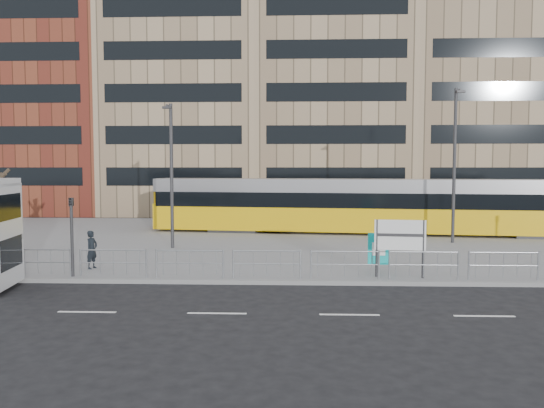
{
  "coord_description": "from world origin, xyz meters",
  "views": [
    {
      "loc": [
        0.26,
        -19.71,
        4.43
      ],
      "look_at": [
        -0.7,
        6.0,
        2.63
      ],
      "focal_mm": 35.0,
      "sensor_mm": 36.0,
      "label": 1
    }
  ],
  "objects_px": {
    "ad_panel": "(379,249)",
    "lamp_post_west": "(171,169)",
    "lamp_post_east": "(455,159)",
    "tram": "(380,206)",
    "station_sign": "(400,238)",
    "pedestrian": "(92,250)",
    "traffic_light_west": "(72,226)"
  },
  "relations": [
    {
      "from": "ad_panel",
      "to": "lamp_post_west",
      "type": "height_order",
      "value": "lamp_post_west"
    },
    {
      "from": "ad_panel",
      "to": "lamp_post_east",
      "type": "distance_m",
      "value": 10.99
    },
    {
      "from": "tram",
      "to": "ad_panel",
      "type": "relative_size",
      "value": 18.5
    },
    {
      "from": "station_sign",
      "to": "pedestrian",
      "type": "xyz_separation_m",
      "value": [
        -12.61,
        1.31,
        -0.75
      ]
    },
    {
      "from": "tram",
      "to": "pedestrian",
      "type": "relative_size",
      "value": 18.55
    },
    {
      "from": "station_sign",
      "to": "ad_panel",
      "type": "xyz_separation_m",
      "value": [
        -0.66,
        0.94,
        -0.61
      ]
    },
    {
      "from": "lamp_post_east",
      "to": "traffic_light_west",
      "type": "bearing_deg",
      "value": -150.74
    },
    {
      "from": "ad_panel",
      "to": "station_sign",
      "type": "bearing_deg",
      "value": -56.56
    },
    {
      "from": "station_sign",
      "to": "ad_panel",
      "type": "relative_size",
      "value": 1.39
    },
    {
      "from": "ad_panel",
      "to": "lamp_post_east",
      "type": "xyz_separation_m",
      "value": [
        5.6,
        8.68,
        3.76
      ]
    },
    {
      "from": "station_sign",
      "to": "lamp_post_west",
      "type": "relative_size",
      "value": 0.3
    },
    {
      "from": "traffic_light_west",
      "to": "lamp_post_east",
      "type": "distance_m",
      "value": 20.47
    },
    {
      "from": "station_sign",
      "to": "lamp_post_west",
      "type": "height_order",
      "value": "lamp_post_west"
    },
    {
      "from": "pedestrian",
      "to": "traffic_light_west",
      "type": "bearing_deg",
      "value": -166.73
    },
    {
      "from": "lamp_post_east",
      "to": "lamp_post_west",
      "type": "bearing_deg",
      "value": -170.63
    },
    {
      "from": "lamp_post_west",
      "to": "lamp_post_east",
      "type": "bearing_deg",
      "value": 9.37
    },
    {
      "from": "tram",
      "to": "traffic_light_west",
      "type": "height_order",
      "value": "tram"
    },
    {
      "from": "pedestrian",
      "to": "traffic_light_west",
      "type": "relative_size",
      "value": 0.52
    },
    {
      "from": "station_sign",
      "to": "pedestrian",
      "type": "bearing_deg",
      "value": -179.28
    },
    {
      "from": "tram",
      "to": "pedestrian",
      "type": "bearing_deg",
      "value": -131.74
    },
    {
      "from": "ad_panel",
      "to": "pedestrian",
      "type": "distance_m",
      "value": 11.95
    },
    {
      "from": "lamp_post_west",
      "to": "lamp_post_east",
      "type": "height_order",
      "value": "lamp_post_east"
    },
    {
      "from": "lamp_post_west",
      "to": "traffic_light_west",
      "type": "bearing_deg",
      "value": -107.04
    },
    {
      "from": "station_sign",
      "to": "traffic_light_west",
      "type": "xyz_separation_m",
      "value": [
        -12.77,
        -0.3,
        0.42
      ]
    },
    {
      "from": "lamp_post_east",
      "to": "pedestrian",
      "type": "bearing_deg",
      "value": -154.68
    },
    {
      "from": "lamp_post_east",
      "to": "ad_panel",
      "type": "bearing_deg",
      "value": -122.84
    },
    {
      "from": "traffic_light_west",
      "to": "lamp_post_west",
      "type": "height_order",
      "value": "lamp_post_west"
    },
    {
      "from": "pedestrian",
      "to": "lamp_post_west",
      "type": "relative_size",
      "value": 0.21
    },
    {
      "from": "pedestrian",
      "to": "traffic_light_west",
      "type": "xyz_separation_m",
      "value": [
        -0.16,
        -1.61,
        1.17
      ]
    },
    {
      "from": "lamp_post_west",
      "to": "lamp_post_east",
      "type": "xyz_separation_m",
      "value": [
        15.44,
        2.55,
        0.55
      ]
    },
    {
      "from": "ad_panel",
      "to": "lamp_post_east",
      "type": "height_order",
      "value": "lamp_post_east"
    },
    {
      "from": "pedestrian",
      "to": "lamp_post_east",
      "type": "height_order",
      "value": "lamp_post_east"
    }
  ]
}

